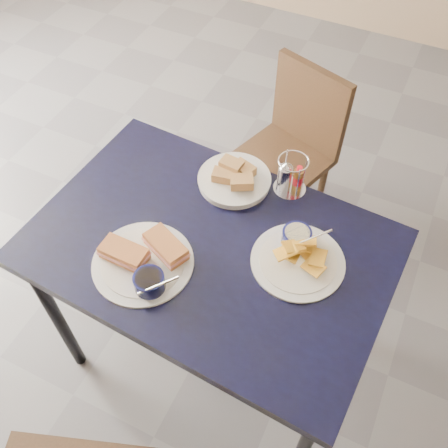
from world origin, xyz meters
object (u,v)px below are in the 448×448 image
at_px(chair_far, 289,138).
at_px(sandwich_plate, 145,260).
at_px(bread_basket, 235,178).
at_px(plantain_plate, 298,252).
at_px(condiment_caddy, 290,177).
at_px(dining_table, 210,257).

distance_m(chair_far, sandwich_plate, 1.08).
distance_m(sandwich_plate, bread_basket, 0.43).
xyz_separation_m(plantain_plate, condiment_caddy, (-0.12, 0.25, 0.04)).
relative_size(chair_far, bread_basket, 3.25).
relative_size(chair_far, sandwich_plate, 2.50).
relative_size(bread_basket, condiment_caddy, 1.80).
height_order(chair_far, sandwich_plate, sandwich_plate).
bearing_deg(plantain_plate, dining_table, -164.24).
xyz_separation_m(chair_far, plantain_plate, (0.30, -0.80, 0.31)).
height_order(plantain_plate, condiment_caddy, condiment_caddy).
distance_m(sandwich_plate, plantain_plate, 0.46).
bearing_deg(condiment_caddy, chair_far, 107.49).
relative_size(sandwich_plate, condiment_caddy, 2.34).
distance_m(dining_table, sandwich_plate, 0.23).
bearing_deg(bread_basket, dining_table, -81.81).
bearing_deg(sandwich_plate, dining_table, 47.44).
relative_size(dining_table, bread_basket, 4.71).
bearing_deg(dining_table, bread_basket, 98.19).
bearing_deg(chair_far, plantain_plate, -69.59).
height_order(sandwich_plate, condiment_caddy, condiment_caddy).
bearing_deg(plantain_plate, sandwich_plate, -150.64).
height_order(dining_table, condiment_caddy, condiment_caddy).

